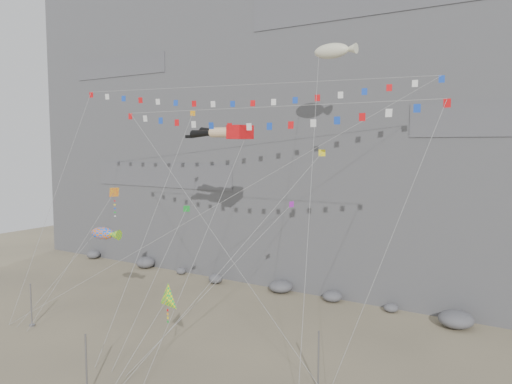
{
  "coord_description": "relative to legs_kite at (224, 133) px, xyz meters",
  "views": [
    {
      "loc": [
        25.67,
        -28.78,
        15.8
      ],
      "look_at": [
        1.88,
        9.0,
        11.59
      ],
      "focal_mm": 35.0,
      "sensor_mm": 36.0,
      "label": 1
    }
  ],
  "objects": [
    {
      "name": "harlequin_kite",
      "position": [
        -8.36,
        -5.23,
        -5.33
      ],
      "size": [
        4.82,
        7.36,
        13.8
      ],
      "color": "red",
      "rests_on": "ground"
    },
    {
      "name": "small_kite_d",
      "position": [
        9.23,
        -0.07,
        -2.0
      ],
      "size": [
        8.23,
        14.93,
        22.15
      ],
      "color": "yellow",
      "rests_on": "ground"
    },
    {
      "name": "small_kite_b",
      "position": [
        7.21,
        -1.36,
        -6.07
      ],
      "size": [
        6.91,
        12.48,
        17.46
      ],
      "color": "purple",
      "rests_on": "ground"
    },
    {
      "name": "fish_windsock",
      "position": [
        -9.01,
        -6.06,
        -8.94
      ],
      "size": [
        6.91,
        6.41,
        10.8
      ],
      "color": "orange",
      "rests_on": "ground"
    },
    {
      "name": "flag_banner_upper",
      "position": [
        0.61,
        2.03,
        4.29
      ],
      "size": [
        33.15,
        16.84,
        29.64
      ],
      "color": "red",
      "rests_on": "ground"
    },
    {
      "name": "anchor_pole_left",
      "position": [
        -13.18,
        -10.57,
        -14.98
      ],
      "size": [
        0.12,
        0.12,
        3.8
      ],
      "primitive_type": "cylinder",
      "color": "slate",
      "rests_on": "ground"
    },
    {
      "name": "anchor_pole_right",
      "position": [
        12.93,
        -7.66,
        -14.91
      ],
      "size": [
        0.12,
        0.12,
        3.95
      ],
      "primitive_type": "cylinder",
      "color": "slate",
      "rests_on": "ground"
    },
    {
      "name": "anchor_pole_center",
      "position": [
        1.11,
        -16.29,
        -14.83
      ],
      "size": [
        0.12,
        0.12,
        4.12
      ],
      "primitive_type": "cylinder",
      "color": "slate",
      "rests_on": "ground"
    },
    {
      "name": "small_kite_c",
      "position": [
        -0.63,
        -4.57,
        -6.48
      ],
      "size": [
        1.17,
        9.26,
        13.58
      ],
      "color": "green",
      "rests_on": "ground"
    },
    {
      "name": "delta_kite",
      "position": [
        3.29,
        -11.24,
        -11.5
      ],
      "size": [
        2.18,
        5.57,
        7.46
      ],
      "color": "#FCF30C",
      "rests_on": "ground"
    },
    {
      "name": "small_kite_a",
      "position": [
        -3.32,
        -0.56,
        1.22
      ],
      "size": [
        2.13,
        13.68,
        22.83
      ],
      "color": "#FFA215",
      "rests_on": "ground"
    },
    {
      "name": "blimp_windsock",
      "position": [
        8.42,
        3.93,
        6.79
      ],
      "size": [
        6.22,
        14.34,
        27.54
      ],
      "color": "beige",
      "rests_on": "ground"
    },
    {
      "name": "cliff",
      "position": [
        0.31,
        24.84,
        8.11
      ],
      "size": [
        80.0,
        28.0,
        50.0
      ],
      "primitive_type": "cube",
      "color": "slate",
      "rests_on": "ground"
    },
    {
      "name": "legs_kite",
      "position": [
        0.0,
        0.0,
        0.0
      ],
      "size": [
        7.72,
        15.51,
        22.0
      ],
      "rotation": [
        0.0,
        0.0,
        -0.09
      ],
      "color": "red",
      "rests_on": "ground"
    },
    {
      "name": "talus_boulders",
      "position": [
        0.31,
        9.84,
        -16.29
      ],
      "size": [
        60.0,
        3.0,
        1.2
      ],
      "primitive_type": null,
      "color": "slate",
      "rests_on": "ground"
    },
    {
      "name": "ground",
      "position": [
        0.31,
        -7.16,
        -16.89
      ],
      "size": [
        120.0,
        120.0,
        0.0
      ],
      "primitive_type": "plane",
      "color": "gray",
      "rests_on": "ground"
    },
    {
      "name": "flag_banner_lower",
      "position": [
        5.5,
        -2.94,
        1.78
      ],
      "size": [
        27.58,
        5.71,
        21.4
      ],
      "color": "red",
      "rests_on": "ground"
    }
  ]
}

